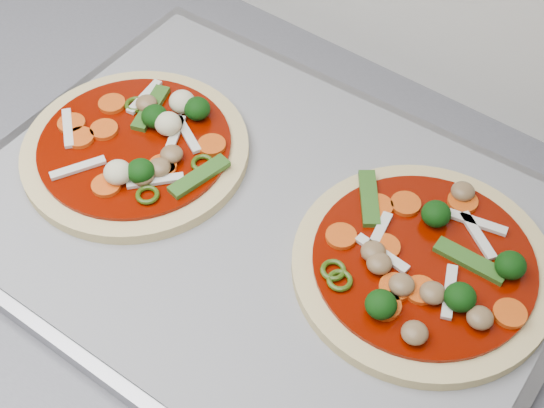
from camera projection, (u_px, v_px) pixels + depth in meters
The scene contains 4 objects.
baking_tray at pixel (263, 226), 0.64m from camera, with size 0.50×0.37×0.02m, color gray.
parchment at pixel (263, 219), 0.63m from camera, with size 0.48×0.35×0.00m, color gray.
pizza_left at pixel (139, 147), 0.67m from camera, with size 0.26×0.26×0.03m.
pizza_right at pixel (423, 265), 0.59m from camera, with size 0.26×0.26×0.03m.
Camera 1 is at (-0.40, 1.05, 1.41)m, focal length 50.00 mm.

